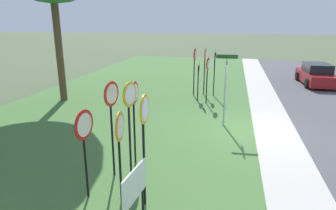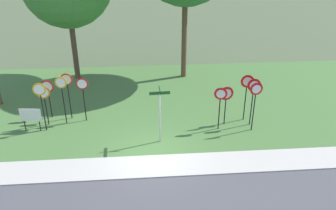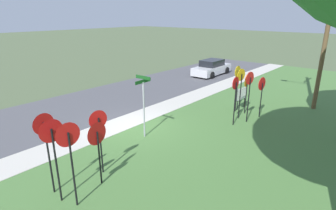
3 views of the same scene
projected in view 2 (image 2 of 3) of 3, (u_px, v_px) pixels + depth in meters
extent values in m
plane|color=#4C5B3D|center=(152.00, 156.00, 15.96)|extent=(160.00, 160.00, 0.00)
cube|color=#BCB7AD|center=(153.00, 166.00, 15.23)|extent=(44.00, 1.60, 0.06)
cube|color=#477038|center=(148.00, 100.00, 21.30)|extent=(44.00, 12.00, 0.04)
cylinder|color=black|center=(69.00, 99.00, 18.64)|extent=(0.06, 0.06, 2.36)
cylinder|color=red|center=(66.00, 79.00, 18.10)|extent=(0.65, 0.13, 0.65)
cylinder|color=white|center=(66.00, 79.00, 18.08)|extent=(0.50, 0.09, 0.51)
cylinder|color=black|center=(46.00, 108.00, 18.09)|extent=(0.06, 0.06, 1.93)
cylinder|color=orange|center=(43.00, 93.00, 17.64)|extent=(0.67, 0.10, 0.68)
cylinder|color=white|center=(43.00, 93.00, 17.63)|extent=(0.52, 0.07, 0.53)
cylinder|color=black|center=(50.00, 101.00, 18.86)|extent=(0.06, 0.06, 1.91)
cylinder|color=red|center=(47.00, 86.00, 18.42)|extent=(0.70, 0.10, 0.70)
cylinder|color=white|center=(47.00, 87.00, 18.40)|extent=(0.55, 0.06, 0.55)
cylinder|color=black|center=(84.00, 102.00, 18.43)|extent=(0.06, 0.06, 2.22)
cylinder|color=red|center=(82.00, 84.00, 17.92)|extent=(0.63, 0.03, 0.63)
cylinder|color=white|center=(82.00, 84.00, 17.91)|extent=(0.49, 0.01, 0.49)
cylinder|color=black|center=(43.00, 110.00, 17.48)|extent=(0.06, 0.06, 2.36)
cylinder|color=gold|center=(39.00, 89.00, 16.94)|extent=(0.65, 0.04, 0.65)
cylinder|color=white|center=(39.00, 89.00, 16.92)|extent=(0.51, 0.02, 0.51)
cylinder|color=black|center=(64.00, 103.00, 18.11)|extent=(0.06, 0.06, 2.42)
cylinder|color=gold|center=(61.00, 82.00, 17.56)|extent=(0.63, 0.14, 0.63)
cylinder|color=white|center=(61.00, 83.00, 17.54)|extent=(0.49, 0.09, 0.49)
cylinder|color=black|center=(225.00, 108.00, 18.18)|extent=(0.06, 0.06, 1.86)
cone|color=red|center=(227.00, 94.00, 17.76)|extent=(0.75, 0.11, 0.75)
cone|color=silver|center=(227.00, 94.00, 17.74)|extent=(0.51, 0.07, 0.51)
cylinder|color=black|center=(245.00, 100.00, 18.48)|extent=(0.06, 0.06, 2.34)
cone|color=red|center=(248.00, 81.00, 17.96)|extent=(0.70, 0.10, 0.70)
cone|color=silver|center=(248.00, 82.00, 17.94)|extent=(0.48, 0.07, 0.48)
cylinder|color=black|center=(252.00, 105.00, 18.00)|extent=(0.06, 0.06, 2.35)
cone|color=red|center=(254.00, 85.00, 17.47)|extent=(0.70, 0.07, 0.70)
cone|color=white|center=(254.00, 85.00, 17.45)|extent=(0.47, 0.04, 0.47)
cylinder|color=black|center=(254.00, 109.00, 17.49)|extent=(0.06, 0.06, 2.39)
cone|color=red|center=(257.00, 89.00, 16.96)|extent=(0.66, 0.06, 0.66)
cone|color=white|center=(257.00, 89.00, 16.94)|extent=(0.45, 0.04, 0.45)
cylinder|color=black|center=(219.00, 111.00, 17.66)|extent=(0.06, 0.06, 2.07)
cone|color=red|center=(221.00, 94.00, 17.19)|extent=(0.65, 0.15, 0.66)
cone|color=silver|center=(221.00, 94.00, 17.18)|extent=(0.44, 0.10, 0.45)
cylinder|color=#9EA0A8|center=(160.00, 119.00, 16.46)|extent=(0.07, 0.07, 2.52)
cylinder|color=#9EA0A8|center=(160.00, 94.00, 15.89)|extent=(0.09, 0.09, 0.03)
cube|color=#19511E|center=(160.00, 93.00, 15.86)|extent=(0.96, 0.06, 0.15)
cube|color=#19511E|center=(160.00, 90.00, 15.79)|extent=(0.06, 0.82, 0.15)
cylinder|color=black|center=(25.00, 126.00, 17.85)|extent=(0.05, 0.05, 0.55)
cylinder|color=black|center=(40.00, 126.00, 17.83)|extent=(0.05, 0.05, 0.55)
cube|color=white|center=(30.00, 115.00, 17.56)|extent=(1.10, 0.14, 0.70)
cylinder|color=brown|center=(74.00, 43.00, 23.34)|extent=(0.36, 0.36, 5.01)
cylinder|color=brown|center=(184.00, 32.00, 23.30)|extent=(0.36, 0.36, 6.41)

